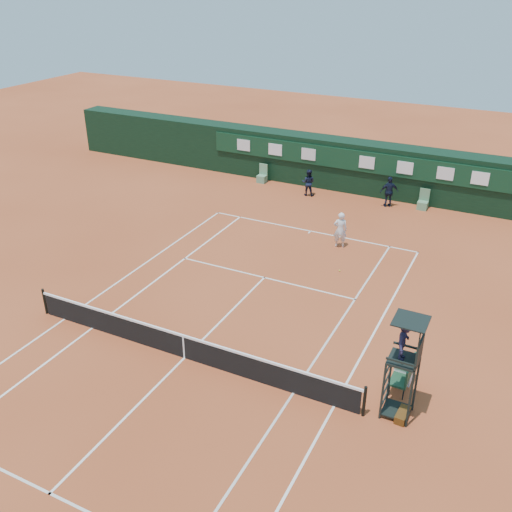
% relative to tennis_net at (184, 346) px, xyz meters
% --- Properties ---
extents(ground, '(90.00, 90.00, 0.00)m').
position_rel_tennis_net_xyz_m(ground, '(0.00, 0.00, -0.51)').
color(ground, '#B5512A').
rests_on(ground, ground).
extents(court_lines, '(11.05, 23.85, 0.01)m').
position_rel_tennis_net_xyz_m(court_lines, '(0.00, 0.00, -0.50)').
color(court_lines, silver).
rests_on(court_lines, ground).
extents(tennis_net, '(12.90, 0.10, 1.10)m').
position_rel_tennis_net_xyz_m(tennis_net, '(0.00, 0.00, 0.00)').
color(tennis_net, black).
rests_on(tennis_net, ground).
extents(back_wall, '(40.00, 1.65, 3.00)m').
position_rel_tennis_net_xyz_m(back_wall, '(0.00, 18.74, 1.00)').
color(back_wall, black).
rests_on(back_wall, ground).
extents(linesman_chair_left, '(0.55, 0.50, 1.15)m').
position_rel_tennis_net_xyz_m(linesman_chair_left, '(-5.50, 17.48, -0.19)').
color(linesman_chair_left, '#5C8D69').
rests_on(linesman_chair_left, ground).
extents(linesman_chair_right, '(0.55, 0.50, 1.15)m').
position_rel_tennis_net_xyz_m(linesman_chair_right, '(4.50, 17.48, -0.19)').
color(linesman_chair_right, '#5C8D63').
rests_on(linesman_chair_right, ground).
extents(umpire_chair, '(0.96, 0.95, 3.42)m').
position_rel_tennis_net_xyz_m(umpire_chair, '(7.27, 0.51, 1.95)').
color(umpire_chair, black).
rests_on(umpire_chair, ground).
extents(player_bench, '(0.56, 1.20, 1.10)m').
position_rel_tennis_net_xyz_m(player_bench, '(7.20, 1.79, 0.09)').
color(player_bench, '#193E26').
rests_on(player_bench, ground).
extents(tennis_bag, '(0.36, 0.72, 0.26)m').
position_rel_tennis_net_xyz_m(tennis_bag, '(7.50, 0.40, -0.38)').
color(tennis_bag, black).
rests_on(tennis_bag, ground).
extents(cooler, '(0.57, 0.57, 0.65)m').
position_rel_tennis_net_xyz_m(cooler, '(7.08, 2.18, -0.18)').
color(cooler, white).
rests_on(cooler, ground).
extents(tennis_ball, '(0.07, 0.07, 0.07)m').
position_rel_tennis_net_xyz_m(tennis_ball, '(2.76, 8.42, -0.47)').
color(tennis_ball, yellow).
rests_on(tennis_ball, ground).
extents(player, '(0.76, 0.62, 1.79)m').
position_rel_tennis_net_xyz_m(player, '(1.90, 10.82, 0.38)').
color(player, silver).
rests_on(player, ground).
extents(ball_kid_left, '(0.86, 0.73, 1.58)m').
position_rel_tennis_net_xyz_m(ball_kid_left, '(-2.06, 16.63, 0.28)').
color(ball_kid_left, black).
rests_on(ball_kid_left, ground).
extents(ball_kid_right, '(1.11, 0.88, 1.76)m').
position_rel_tennis_net_xyz_m(ball_kid_right, '(2.66, 17.00, 0.37)').
color(ball_kid_right, black).
rests_on(ball_kid_right, ground).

